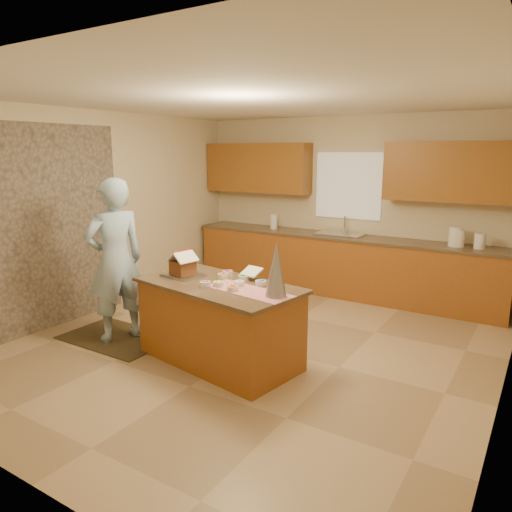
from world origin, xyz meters
name	(u,v)px	position (x,y,z in m)	size (l,w,h in m)	color
floor	(254,346)	(0.00, 0.00, 0.00)	(5.50, 5.50, 0.00)	tan
ceiling	(254,98)	(0.00, 0.00, 2.70)	(5.50, 5.50, 0.00)	silver
wall_back	(348,205)	(0.00, 2.75, 1.35)	(5.50, 5.50, 0.00)	beige
wall_front	(10,290)	(0.00, -2.75, 1.35)	(5.50, 5.50, 0.00)	beige
wall_left	(98,213)	(-2.50, 0.00, 1.35)	(5.50, 5.50, 0.00)	beige
stone_accent	(46,229)	(-2.48, -0.80, 1.25)	(2.50, 2.50, 0.00)	gray
window_curtain	(348,186)	(0.00, 2.72, 1.65)	(1.05, 0.03, 1.00)	white
back_counter_base	(339,266)	(0.00, 2.45, 0.44)	(4.80, 0.60, 0.88)	brown
back_counter_top	(340,237)	(0.00, 2.45, 0.90)	(4.85, 0.63, 0.04)	brown
upper_cabinet_left	(258,168)	(-1.55, 2.57, 1.90)	(1.85, 0.35, 0.80)	brown
upper_cabinet_right	(455,172)	(1.55, 2.57, 1.90)	(1.85, 0.35, 0.80)	brown
sink	(340,237)	(0.00, 2.45, 0.89)	(0.70, 0.45, 0.12)	silver
faucet	(345,225)	(0.00, 2.63, 1.06)	(0.03, 0.03, 0.28)	silver
island_base	(219,324)	(-0.10, -0.52, 0.40)	(1.66, 0.83, 0.81)	brown
island_top	(219,285)	(-0.10, -0.52, 0.83)	(1.73, 0.90, 0.04)	brown
table_runner	(249,291)	(0.31, -0.59, 0.85)	(0.92, 0.33, 0.01)	red
baking_tray	(183,275)	(-0.60, -0.48, 0.86)	(0.42, 0.31, 0.02)	silver
cookbook	(252,272)	(0.10, -0.20, 0.93)	(0.20, 0.02, 0.17)	white
tinsel_tree	(276,270)	(0.62, -0.60, 1.10)	(0.20, 0.20, 0.51)	silver
rug	(117,337)	(-1.51, -0.66, 0.01)	(1.27, 0.83, 0.01)	black
boy	(115,260)	(-1.46, -0.66, 0.95)	(0.68, 0.45, 1.87)	#9BBCDC
canister_a	(458,238)	(1.68, 2.45, 1.03)	(0.16, 0.16, 0.22)	white
canister_b	(456,237)	(1.65, 2.45, 1.05)	(0.18, 0.18, 0.26)	white
canister_c	(480,241)	(1.95, 2.45, 1.02)	(0.14, 0.14, 0.20)	white
paper_towel	(274,222)	(-1.16, 2.45, 1.04)	(0.11, 0.11, 0.24)	white
gingerbread_house	(183,265)	(-0.60, -0.48, 0.97)	(0.29, 0.30, 0.26)	brown
candy_bowls	(231,281)	(0.01, -0.45, 0.87)	(0.63, 0.60, 0.05)	#A1356C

